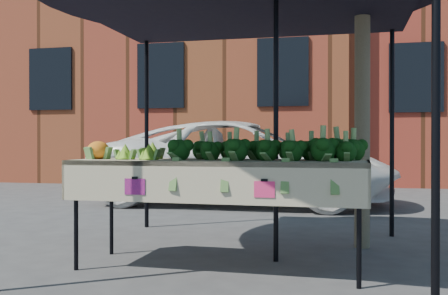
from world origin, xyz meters
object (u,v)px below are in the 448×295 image
Objects in this scene: canopy at (239,106)px; vehicle at (244,55)px; street_tree at (362,26)px; table at (219,214)px.

vehicle is at bearing 100.03° from canopy.
canopy is at bearing -146.49° from street_tree.
street_tree reaches higher than table.
canopy is at bearing -169.11° from vehicle.
street_tree is (1.18, 1.20, 1.75)m from table.
canopy is 1.57m from street_tree.
street_tree is at bearing -151.00° from vehicle.
street_tree is (1.85, -3.46, -0.35)m from vehicle.
vehicle is at bearing 98.15° from table.
table is at bearing -134.50° from street_tree.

